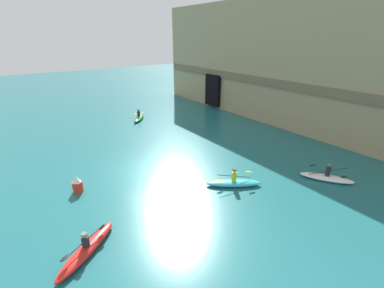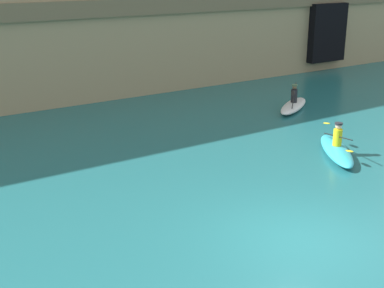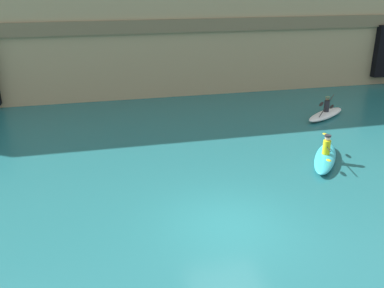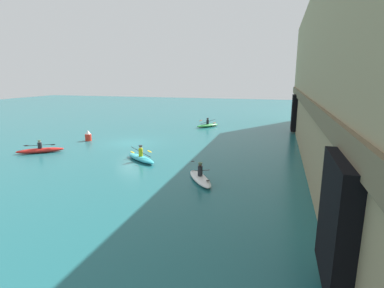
{
  "view_description": "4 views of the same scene",
  "coord_description": "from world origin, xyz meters",
  "px_view_note": "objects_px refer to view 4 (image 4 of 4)",
  "views": [
    {
      "loc": [
        14.8,
        -6.63,
        8.68
      ],
      "look_at": [
        0.15,
        4.1,
        0.94
      ],
      "focal_mm": 24.0,
      "sensor_mm": 36.0,
      "label": 1
    },
    {
      "loc": [
        -8.37,
        -8.05,
        6.15
      ],
      "look_at": [
        0.12,
        4.77,
        1.02
      ],
      "focal_mm": 50.0,
      "sensor_mm": 36.0,
      "label": 2
    },
    {
      "loc": [
        -3.78,
        -10.59,
        6.99
      ],
      "look_at": [
        0.02,
        4.95,
        0.74
      ],
      "focal_mm": 40.0,
      "sensor_mm": 36.0,
      "label": 3
    },
    {
      "loc": [
        24.61,
        13.12,
        6.06
      ],
      "look_at": [
        2.62,
        6.74,
        0.9
      ],
      "focal_mm": 28.0,
      "sensor_mm": 36.0,
      "label": 4
    }
  ],
  "objects_px": {
    "kayak_red": "(40,150)",
    "kayak_cyan": "(141,158)",
    "kayak_white": "(200,178)",
    "kayak_green": "(208,125)",
    "marker_buoy": "(88,136)"
  },
  "relations": [
    {
      "from": "kayak_red",
      "to": "kayak_cyan",
      "type": "xyz_separation_m",
      "value": [
        -0.13,
        8.91,
        -0.01
      ]
    },
    {
      "from": "kayak_red",
      "to": "kayak_cyan",
      "type": "relative_size",
      "value": 1.02
    },
    {
      "from": "kayak_green",
      "to": "kayak_cyan",
      "type": "bearing_deg",
      "value": 33.38
    },
    {
      "from": "kayak_green",
      "to": "marker_buoy",
      "type": "relative_size",
      "value": 2.97
    },
    {
      "from": "kayak_red",
      "to": "kayak_cyan",
      "type": "height_order",
      "value": "kayak_cyan"
    },
    {
      "from": "kayak_white",
      "to": "kayak_cyan",
      "type": "bearing_deg",
      "value": -152.37
    },
    {
      "from": "marker_buoy",
      "to": "kayak_green",
      "type": "bearing_deg",
      "value": 140.16
    },
    {
      "from": "marker_buoy",
      "to": "kayak_cyan",
      "type": "bearing_deg",
      "value": 57.74
    },
    {
      "from": "kayak_white",
      "to": "kayak_green",
      "type": "relative_size",
      "value": 1.02
    },
    {
      "from": "kayak_green",
      "to": "kayak_cyan",
      "type": "relative_size",
      "value": 0.95
    },
    {
      "from": "kayak_red",
      "to": "kayak_white",
      "type": "xyz_separation_m",
      "value": [
        2.96,
        14.22,
        -0.01
      ]
    },
    {
      "from": "kayak_white",
      "to": "kayak_green",
      "type": "distance_m",
      "value": 19.63
    },
    {
      "from": "kayak_white",
      "to": "marker_buoy",
      "type": "bearing_deg",
      "value": -153.62
    },
    {
      "from": "kayak_red",
      "to": "kayak_green",
      "type": "xyz_separation_m",
      "value": [
        -16.24,
        10.15,
        0.0
      ]
    },
    {
      "from": "kayak_green",
      "to": "marker_buoy",
      "type": "height_order",
      "value": "kayak_green"
    }
  ]
}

